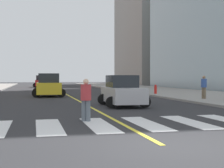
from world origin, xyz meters
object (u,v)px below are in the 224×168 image
(car_black_second, at_px, (119,87))
(pedestrian_crossing, at_px, (86,98))
(car_red_nearest, at_px, (41,82))
(car_silver_fourth, at_px, (123,92))
(pedestrian_waiting_east, at_px, (204,86))
(car_yellow_third, at_px, (48,86))
(fire_hydrant, at_px, (156,89))

(car_black_second, height_order, pedestrian_crossing, car_black_second)
(car_red_nearest, bearing_deg, car_silver_fourth, -83.93)
(car_silver_fourth, relative_size, pedestrian_crossing, 2.48)
(car_black_second, xyz_separation_m, pedestrian_waiting_east, (4.01, -9.53, 0.30))
(car_yellow_third, xyz_separation_m, fire_hydrant, (10.18, -0.30, -0.39))
(pedestrian_waiting_east, bearing_deg, car_yellow_third, -139.48)
(car_red_nearest, bearing_deg, pedestrian_crossing, -88.71)
(car_black_second, relative_size, pedestrian_waiting_east, 2.25)
(car_yellow_third, relative_size, fire_hydrant, 5.28)
(fire_hydrant, bearing_deg, car_yellow_third, 178.34)
(car_black_second, relative_size, car_yellow_third, 0.82)
(car_yellow_third, height_order, pedestrian_crossing, car_yellow_third)
(car_black_second, distance_m, car_silver_fourth, 12.95)
(pedestrian_waiting_east, bearing_deg, fire_hydrant, 173.17)
(car_red_nearest, xyz_separation_m, pedestrian_crossing, (0.76, -46.10, -0.03))
(car_red_nearest, height_order, fire_hydrant, car_red_nearest)
(car_yellow_third, distance_m, car_silver_fourth, 11.91)
(car_black_second, relative_size, pedestrian_crossing, 2.27)
(car_black_second, xyz_separation_m, car_silver_fourth, (-3.06, -12.58, 0.08))
(car_red_nearest, bearing_deg, fire_hydrant, -70.08)
(pedestrian_waiting_east, height_order, fire_hydrant, pedestrian_waiting_east)
(car_silver_fourth, relative_size, fire_hydrant, 4.72)
(fire_hydrant, bearing_deg, car_silver_fourth, -119.69)
(car_silver_fourth, height_order, fire_hydrant, car_silver_fourth)
(car_black_second, bearing_deg, car_red_nearest, -76.76)
(car_red_nearest, distance_m, car_silver_fourth, 39.89)
(car_silver_fourth, distance_m, pedestrian_waiting_east, 7.70)
(car_black_second, bearing_deg, pedestrian_waiting_east, 111.50)
(car_silver_fourth, height_order, pedestrian_crossing, car_silver_fourth)
(car_red_nearest, xyz_separation_m, pedestrian_waiting_east, (11.04, -36.64, 0.13))
(car_black_second, bearing_deg, fire_hydrant, 151.38)
(car_red_nearest, bearing_deg, car_yellow_third, -89.57)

